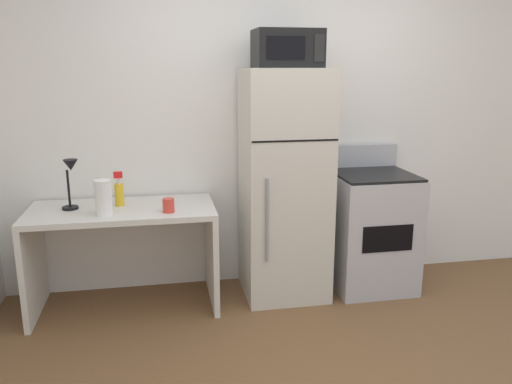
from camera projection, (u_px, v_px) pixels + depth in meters
name	position (u px, v px, depth m)	size (l,w,h in m)	color
wall_back_white	(278.00, 120.00, 4.06)	(5.00, 0.10, 2.60)	white
desk	(124.00, 237.00, 3.65)	(1.30, 0.64, 0.75)	silver
desk_lamp	(70.00, 176.00, 3.50)	(0.14, 0.12, 0.35)	black
paper_towel_roll	(103.00, 198.00, 3.40)	(0.11, 0.11, 0.24)	white
coffee_mug	(169.00, 205.00, 3.49)	(0.08, 0.08, 0.10)	#D83F33
spray_bottle	(119.00, 192.00, 3.64)	(0.06, 0.06, 0.25)	yellow
refrigerator	(284.00, 185.00, 3.82)	(0.61, 0.61, 1.71)	beige
microwave	(287.00, 49.00, 3.56)	(0.46, 0.35, 0.26)	black
oven_range	(371.00, 230.00, 4.03)	(0.61, 0.61, 1.10)	#B7B7BC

